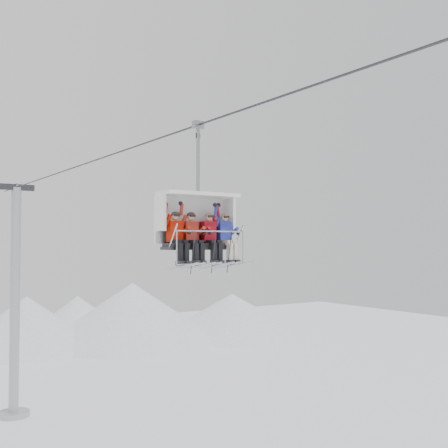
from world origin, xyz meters
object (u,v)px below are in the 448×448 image
skier_center_right (210,236)px  skier_far_left (177,236)px  lift_tower_right (15,316)px  skier_center_left (193,236)px  skier_far_right (226,236)px  chairlift_carrier (196,220)px

skier_center_right → skier_far_left: bearing=180.0°
lift_tower_right → skier_center_left: bearing=-90.8°
skier_far_left → skier_far_right: same height
skier_center_left → skier_far_right: 1.10m
lift_tower_right → skier_center_left: size_ratio=7.99×
lift_tower_right → skier_far_left: bearing=-92.1°
skier_far_right → lift_tower_right: bearing=92.3°
skier_far_right → chairlift_carrier: bearing=159.7°
skier_center_left → skier_far_right: same height
chairlift_carrier → skier_far_left: 0.94m
chairlift_carrier → lift_tower_right: bearing=90.0°
skier_center_right → skier_far_right: (0.53, 0.00, 0.00)m
chairlift_carrier → skier_center_right: 0.63m
skier_center_left → skier_center_right: size_ratio=1.00×
skier_center_left → skier_far_right: bearing=0.0°
lift_tower_right → chairlift_carrier: lift_tower_right is taller
skier_center_right → skier_far_right: size_ratio=1.00×
skier_far_left → skier_center_right: bearing=0.0°
lift_tower_right → skier_center_left: (-0.28, -20.87, 4.41)m
chairlift_carrier → skier_far_left: chairlift_carrier is taller
skier_center_left → skier_far_right: size_ratio=1.00×
chairlift_carrier → skier_center_right: (0.30, -0.30, -0.46)m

